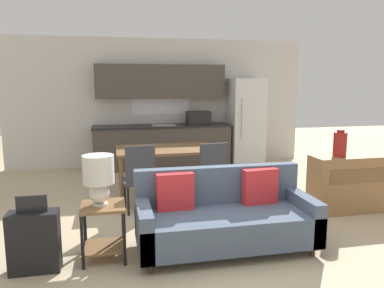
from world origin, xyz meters
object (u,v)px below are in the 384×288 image
at_px(vase, 340,144).
at_px(dining_chair_near_right, 210,173).
at_px(couch, 224,217).
at_px(dining_table, 166,152).
at_px(dining_chair_near_left, 139,176).
at_px(credenza, 352,183).
at_px(side_table, 104,223).
at_px(table_lamp, 99,175).
at_px(refrigerator, 246,122).
at_px(suitcase, 34,241).

bearing_deg(vase, dining_chair_near_right, 162.18).
xyz_separation_m(couch, dining_chair_near_right, (0.19, 1.30, 0.17)).
relative_size(dining_table, dining_chair_near_left, 1.64).
bearing_deg(credenza, dining_table, 150.29).
xyz_separation_m(vase, dining_chair_near_left, (-2.68, 0.54, -0.44)).
bearing_deg(vase, credenza, 0.16).
relative_size(side_table, vase, 1.56).
distance_m(dining_table, table_lamp, 2.36).
distance_m(side_table, vase, 3.28).
xyz_separation_m(couch, vase, (1.87, 0.76, 0.62)).
bearing_deg(dining_table, dining_chair_near_right, -58.69).
distance_m(refrigerator, dining_chair_near_right, 3.10).
height_order(couch, suitcase, couch).
height_order(couch, vase, vase).
bearing_deg(couch, dining_chair_near_right, 81.55).
bearing_deg(couch, refrigerator, 66.88).
distance_m(refrigerator, vase, 3.22).
distance_m(side_table, table_lamp, 0.49).
distance_m(dining_table, couch, 2.19).
xyz_separation_m(refrigerator, dining_chair_near_right, (-1.51, -2.68, -0.42)).
relative_size(vase, suitcase, 0.49).
bearing_deg(suitcase, credenza, 12.54).
height_order(refrigerator, dining_table, refrigerator).
distance_m(dining_chair_near_left, suitcase, 1.82).
distance_m(credenza, dining_chair_near_right, 1.99).
bearing_deg(credenza, couch, -160.17).
relative_size(side_table, suitcase, 0.76).
relative_size(vase, dining_chair_near_left, 0.38).
relative_size(credenza, suitcase, 1.59).
bearing_deg(dining_chair_near_right, couch, 74.78).
height_order(vase, dining_chair_near_left, vase).
bearing_deg(table_lamp, dining_chair_near_right, 40.90).
height_order(couch, dining_chair_near_left, dining_chair_near_left).
xyz_separation_m(side_table, table_lamp, (-0.03, 0.01, 0.49)).
bearing_deg(dining_chair_near_right, table_lamp, 34.13).
distance_m(couch, suitcase, 1.92).
relative_size(table_lamp, vase, 1.39).
relative_size(dining_table, credenza, 1.32).
bearing_deg(dining_chair_near_right, vase, 155.40).
bearing_deg(table_lamp, credenza, 12.52).
bearing_deg(vase, dining_table, 147.74).
height_order(dining_table, couch, couch).
bearing_deg(dining_table, dining_chair_near_left, -120.60).
relative_size(dining_table, dining_chair_near_right, 1.64).
relative_size(dining_table, couch, 0.83).
height_order(credenza, dining_chair_near_left, dining_chair_near_left).
xyz_separation_m(dining_chair_near_left, suitcase, (-1.10, -1.44, -0.21)).
xyz_separation_m(dining_table, couch, (0.32, -2.14, -0.35)).
xyz_separation_m(refrigerator, dining_chair_near_left, (-2.51, -2.67, -0.42)).
bearing_deg(suitcase, refrigerator, 48.71).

